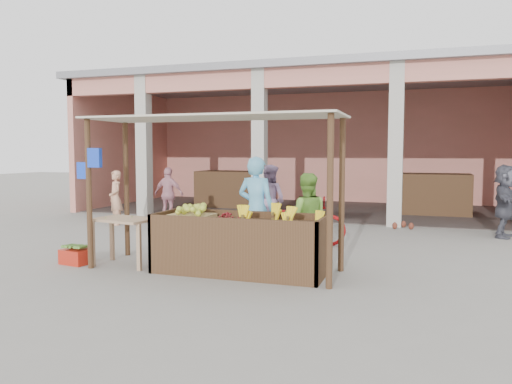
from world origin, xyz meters
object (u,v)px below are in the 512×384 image
(vendor_green, at_px, (306,216))
(motorcycle, at_px, (299,220))
(fruit_stall, at_px, (240,247))
(side_table, at_px, (125,227))
(vendor_blue, at_px, (256,206))
(red_crate, at_px, (76,257))

(vendor_green, distance_m, motorcycle, 1.62)
(fruit_stall, xyz_separation_m, side_table, (-1.95, -0.09, 0.23))
(vendor_green, bearing_deg, fruit_stall, 37.54)
(vendor_blue, relative_size, motorcycle, 0.98)
(red_crate, distance_m, vendor_green, 3.85)
(fruit_stall, height_order, vendor_green, vendor_green)
(fruit_stall, distance_m, red_crate, 2.80)
(side_table, bearing_deg, vendor_green, 31.08)
(side_table, distance_m, red_crate, 0.98)
(red_crate, height_order, motorcycle, motorcycle)
(vendor_blue, bearing_deg, vendor_green, -165.82)
(vendor_green, xyz_separation_m, motorcycle, (-0.48, 1.52, -0.29))
(red_crate, bearing_deg, vendor_blue, 32.57)
(side_table, distance_m, vendor_green, 2.97)
(vendor_blue, height_order, motorcycle, vendor_blue)
(vendor_green, bearing_deg, vendor_blue, -4.50)
(side_table, xyz_separation_m, vendor_blue, (1.94, 0.95, 0.31))
(side_table, relative_size, red_crate, 2.24)
(side_table, distance_m, motorcycle, 3.46)
(vendor_blue, xyz_separation_m, vendor_green, (0.83, 0.12, -0.15))
(motorcycle, bearing_deg, red_crate, 121.27)
(red_crate, height_order, vendor_blue, vendor_blue)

